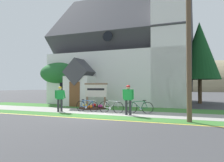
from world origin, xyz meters
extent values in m
plane|color=#3D3D3F|center=(0.00, 4.00, 0.00)|extent=(140.00, 140.00, 0.00)
cube|color=#99968E|center=(-1.95, 1.82, 0.01)|extent=(32.00, 2.78, 0.01)
cube|color=#38722D|center=(-1.95, -0.27, 0.00)|extent=(32.00, 1.41, 0.01)
cube|color=#38722D|center=(-1.95, 4.66, 0.00)|extent=(24.00, 2.89, 0.01)
cube|color=yellow|center=(-1.95, -1.13, 0.00)|extent=(28.00, 0.16, 0.01)
cube|color=white|center=(-1.95, 11.47, 2.43)|extent=(13.08, 10.74, 4.86)
cube|color=#424247|center=(-1.95, 11.47, 6.61)|extent=(13.58, 10.93, 10.93)
cube|color=white|center=(3.21, 7.48, 5.67)|extent=(2.76, 2.76, 11.34)
cube|color=white|center=(-4.31, 5.30, 1.30)|extent=(2.40, 1.60, 2.60)
cube|color=#424247|center=(-4.31, 5.30, 2.95)|extent=(2.40, 1.80, 2.40)
cube|color=brown|center=(-4.31, 4.48, 1.05)|extent=(1.00, 0.06, 2.10)
cube|color=black|center=(-6.53, 6.07, 2.10)|extent=(0.76, 0.06, 1.90)
cone|color=black|center=(-6.53, 6.07, 3.05)|extent=(0.80, 0.06, 0.80)
cylinder|color=black|center=(-1.95, 6.07, 6.09)|extent=(0.90, 0.06, 0.90)
cube|color=#7F6047|center=(-2.91, 4.12, 0.44)|extent=(0.12, 0.12, 0.88)
cube|color=#7F6047|center=(-1.36, 4.16, 0.44)|extent=(0.12, 0.12, 0.88)
cube|color=silver|center=(-2.14, 4.14, 1.36)|extent=(1.85, 0.12, 0.97)
cube|color=#7F6047|center=(-2.14, 4.14, 1.90)|extent=(1.97, 0.17, 0.12)
cube|color=black|center=(-2.14, 4.09, 1.48)|extent=(1.48, 0.04, 0.16)
cylinder|color=#382319|center=(-2.14, 3.55, 0.05)|extent=(2.08, 2.08, 0.10)
ellipsoid|color=#CC338C|center=(-1.49, 3.58, 0.22)|extent=(0.36, 0.36, 0.24)
ellipsoid|color=red|center=(-2.34, 4.24, 0.22)|extent=(0.36, 0.36, 0.24)
ellipsoid|color=gold|center=(-2.72, 3.48, 0.22)|extent=(0.36, 0.36, 0.24)
ellipsoid|color=orange|center=(-1.98, 2.88, 0.22)|extent=(0.36, 0.36, 0.24)
torus|color=black|center=(-0.29, 1.62, 0.35)|extent=(0.74, 0.06, 0.74)
torus|color=black|center=(0.69, 1.58, 0.35)|extent=(0.74, 0.06, 0.74)
cylinder|color=#B7B7BC|center=(0.36, 1.59, 0.52)|extent=(0.54, 0.05, 0.46)
cylinder|color=#B7B7BC|center=(0.25, 1.60, 0.76)|extent=(0.73, 0.06, 0.08)
cylinder|color=#B7B7BC|center=(-0.01, 1.61, 0.54)|extent=(0.25, 0.04, 0.49)
cylinder|color=#B7B7BC|center=(-0.10, 1.61, 0.33)|extent=(0.40, 0.05, 0.09)
cylinder|color=#B7B7BC|center=(-0.21, 1.61, 0.57)|extent=(0.21, 0.04, 0.44)
cylinder|color=#B7B7BC|center=(0.65, 1.58, 0.55)|extent=(0.12, 0.04, 0.39)
ellipsoid|color=black|center=(-0.12, 1.61, 0.81)|extent=(0.24, 0.09, 0.05)
cylinder|color=silver|center=(0.61, 1.58, 0.76)|extent=(0.44, 0.04, 0.03)
cylinder|color=silver|center=(0.10, 1.60, 0.30)|extent=(0.18, 0.03, 0.18)
torus|color=black|center=(-2.11, 1.73, 0.35)|extent=(0.73, 0.12, 0.73)
torus|color=black|center=(-1.07, 1.61, 0.35)|extent=(0.73, 0.12, 0.73)
cylinder|color=#194CA5|center=(-1.42, 1.65, 0.51)|extent=(0.57, 0.10, 0.45)
cylinder|color=#194CA5|center=(-1.54, 1.66, 0.74)|extent=(0.78, 0.13, 0.09)
cylinder|color=#194CA5|center=(-1.81, 1.69, 0.53)|extent=(0.27, 0.07, 0.49)
cylinder|color=#194CA5|center=(-1.90, 1.70, 0.32)|extent=(0.42, 0.08, 0.09)
cylinder|color=#194CA5|center=(-2.01, 1.72, 0.56)|extent=(0.22, 0.06, 0.44)
cylinder|color=#194CA5|center=(-1.11, 1.61, 0.53)|extent=(0.12, 0.05, 0.38)
ellipsoid|color=black|center=(-1.92, 1.71, 0.80)|extent=(0.25, 0.11, 0.05)
cylinder|color=silver|center=(-1.15, 1.62, 0.74)|extent=(0.44, 0.08, 0.03)
cylinder|color=silver|center=(-1.69, 1.68, 0.29)|extent=(0.18, 0.04, 0.18)
torus|color=black|center=(2.43, 2.17, 0.35)|extent=(0.74, 0.13, 0.74)
torus|color=black|center=(1.43, 2.04, 0.35)|extent=(0.74, 0.13, 0.74)
cylinder|color=#19723F|center=(1.77, 2.09, 0.51)|extent=(0.55, 0.11, 0.45)
cylinder|color=#19723F|center=(1.88, 2.10, 0.75)|extent=(0.75, 0.13, 0.09)
cylinder|color=#19723F|center=(2.14, 2.14, 0.54)|extent=(0.26, 0.07, 0.50)
cylinder|color=#19723F|center=(2.23, 2.15, 0.32)|extent=(0.41, 0.09, 0.09)
cylinder|color=#19723F|center=(2.34, 2.16, 0.57)|extent=(0.22, 0.06, 0.44)
cylinder|color=#19723F|center=(1.47, 2.05, 0.54)|extent=(0.12, 0.05, 0.38)
ellipsoid|color=black|center=(2.25, 2.15, 0.81)|extent=(0.25, 0.11, 0.05)
cylinder|color=silver|center=(1.51, 2.05, 0.74)|extent=(0.44, 0.09, 0.03)
cylinder|color=silver|center=(2.03, 2.12, 0.30)|extent=(0.18, 0.04, 0.18)
cylinder|color=#2D2D33|center=(1.41, 1.01, 0.44)|extent=(0.15, 0.15, 0.88)
cylinder|color=#2D2D33|center=(1.65, 1.04, 0.44)|extent=(0.15, 0.15, 0.88)
cube|color=green|center=(1.53, 1.03, 1.21)|extent=(0.51, 0.25, 0.64)
sphere|color=tan|center=(1.53, 1.03, 1.64)|extent=(0.23, 0.23, 0.23)
ellipsoid|color=red|center=(1.53, 1.03, 1.70)|extent=(0.27, 0.31, 0.16)
cylinder|color=green|center=(1.23, 1.04, 1.24)|extent=(0.09, 0.14, 0.59)
cylinder|color=green|center=(1.83, 1.02, 1.24)|extent=(0.09, 0.11, 0.58)
cylinder|color=#2D2D33|center=(-3.30, 0.82, 0.42)|extent=(0.15, 0.15, 0.84)
cylinder|color=#2D2D33|center=(-3.14, 0.95, 0.42)|extent=(0.15, 0.15, 0.84)
cube|color=green|center=(-3.22, 0.88, 1.14)|extent=(0.49, 0.45, 0.61)
sphere|color=beige|center=(-3.22, 0.88, 1.56)|extent=(0.22, 0.22, 0.22)
ellipsoid|color=gold|center=(-3.22, 0.88, 1.62)|extent=(0.35, 0.35, 0.15)
cylinder|color=green|center=(-3.47, 0.74, 1.17)|extent=(0.09, 0.10, 0.55)
cylinder|color=green|center=(-2.97, 1.03, 1.17)|extent=(0.09, 0.22, 0.56)
cylinder|color=brown|center=(5.03, -0.32, 4.71)|extent=(0.24, 0.24, 9.42)
cylinder|color=#4C3823|center=(5.51, 12.10, 1.20)|extent=(0.37, 0.37, 2.40)
cone|color=#14471E|center=(5.51, 12.10, 5.30)|extent=(3.98, 3.98, 5.79)
cylinder|color=#4C3823|center=(-7.21, 7.56, 0.83)|extent=(0.33, 0.33, 1.65)
ellipsoid|color=#23662D|center=(-7.21, 7.56, 3.00)|extent=(5.07, 5.07, 2.46)
ellipsoid|color=#847A5B|center=(7.74, 85.44, 0.00)|extent=(101.27, 50.06, 23.79)
camera|label=1|loc=(5.50, -11.43, 1.71)|focal=35.07mm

